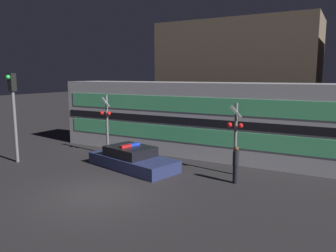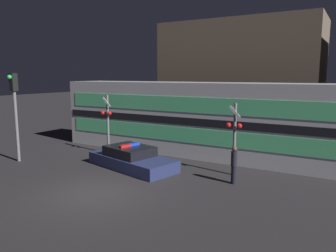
{
  "view_description": "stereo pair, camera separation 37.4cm",
  "coord_description": "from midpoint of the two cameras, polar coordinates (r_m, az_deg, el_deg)",
  "views": [
    {
      "loc": [
        8.15,
        -9.16,
        4.48
      ],
      "look_at": [
        -0.13,
        5.68,
        1.84
      ],
      "focal_mm": 35.0,
      "sensor_mm": 36.0,
      "label": 1
    },
    {
      "loc": [
        8.47,
        -8.98,
        4.48
      ],
      "look_at": [
        -0.13,
        5.68,
        1.84
      ],
      "focal_mm": 35.0,
      "sensor_mm": 36.0,
      "label": 2
    }
  ],
  "objects": [
    {
      "name": "train",
      "position": [
        18.69,
        4.67,
        1.31
      ],
      "size": [
        17.32,
        2.84,
        4.08
      ],
      "color": "silver",
      "rests_on": "ground_plane"
    },
    {
      "name": "police_car",
      "position": [
        16.18,
        -6.93,
        -5.76
      ],
      "size": [
        4.94,
        2.96,
        1.16
      ],
      "rotation": [
        0.0,
        0.0,
        -0.24
      ],
      "color": "navy",
      "rests_on": "ground_plane"
    },
    {
      "name": "crossing_signal_far",
      "position": [
        18.85,
        -11.21,
        0.85
      ],
      "size": [
        0.73,
        0.32,
        3.39
      ],
      "color": "slate",
      "rests_on": "ground_plane"
    },
    {
      "name": "traffic_light_corner",
      "position": [
        18.49,
        -25.85,
        3.33
      ],
      "size": [
        0.3,
        0.46,
        4.58
      ],
      "color": "slate",
      "rests_on": "ground_plane"
    },
    {
      "name": "pedestrian",
      "position": [
        13.95,
        10.96,
        -6.57
      ],
      "size": [
        0.27,
        0.27,
        1.59
      ],
      "color": "black",
      "rests_on": "ground_plane"
    },
    {
      "name": "crossing_signal_near",
      "position": [
        14.89,
        10.94,
        -1.48
      ],
      "size": [
        0.73,
        0.32,
        3.27
      ],
      "color": "slate",
      "rests_on": "ground_plane"
    },
    {
      "name": "ground_plane",
      "position": [
        13.09,
        -12.8,
        -11.4
      ],
      "size": [
        120.0,
        120.0,
        0.0
      ],
      "primitive_type": "plane",
      "color": "#262326"
    },
    {
      "name": "building_left",
      "position": [
        26.78,
        11.52,
        8.22
      ],
      "size": [
        11.97,
        5.47,
        8.55
      ],
      "color": "brown",
      "rests_on": "ground_plane"
    }
  ]
}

